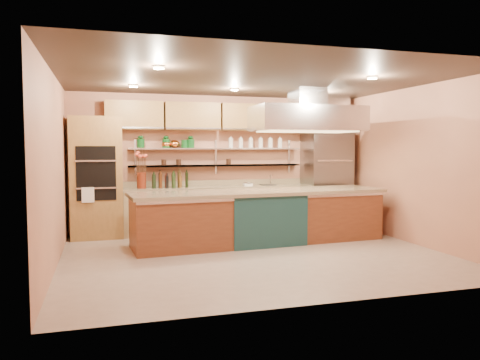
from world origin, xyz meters
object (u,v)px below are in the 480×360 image
object	(u,v)px
refrigerator	(326,178)
copper_kettle	(175,144)
kitchen_scale	(248,183)
island	(260,217)
flower_vase	(142,180)
green_canister	(185,144)

from	to	relation	value
refrigerator	copper_kettle	xyz separation A→B (m)	(-3.28, 0.23, 0.74)
copper_kettle	kitchen_scale	bearing A→B (deg)	-8.46
island	flower_vase	bearing A→B (deg)	143.14
green_canister	flower_vase	bearing A→B (deg)	-166.05
island	copper_kettle	world-z (taller)	copper_kettle
island	kitchen_scale	distance (m)	1.41
refrigerator	flower_vase	bearing A→B (deg)	179.86
island	green_canister	bearing A→B (deg)	122.40
refrigerator	island	xyz separation A→B (m)	(-1.96, -1.29, -0.57)
flower_vase	kitchen_scale	size ratio (longest dim) A/B	1.78
island	kitchen_scale	world-z (taller)	kitchen_scale
island	kitchen_scale	xyz separation A→B (m)	(0.16, 1.30, 0.50)
refrigerator	kitchen_scale	xyz separation A→B (m)	(-1.80, 0.01, -0.07)
kitchen_scale	refrigerator	bearing A→B (deg)	1.89
island	flower_vase	size ratio (longest dim) A/B	14.54
copper_kettle	green_canister	size ratio (longest dim) A/B	1.25
flower_vase	copper_kettle	bearing A→B (deg)	17.82
green_canister	island	bearing A→B (deg)	-53.82
refrigerator	copper_kettle	bearing A→B (deg)	175.99
kitchen_scale	copper_kettle	bearing A→B (deg)	173.75
copper_kettle	green_canister	bearing A→B (deg)	0.00
refrigerator	kitchen_scale	bearing A→B (deg)	179.68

